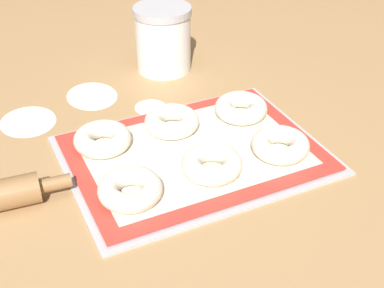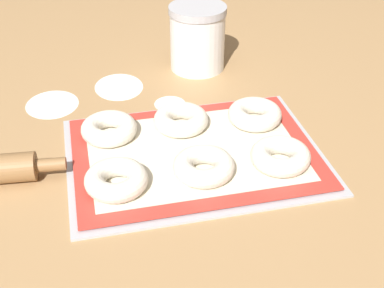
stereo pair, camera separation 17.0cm
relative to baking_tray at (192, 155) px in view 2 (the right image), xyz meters
name	(u,v)px [view 2 (the right image)]	position (x,y,z in m)	size (l,w,h in m)	color
ground_plane	(192,150)	(0.00, 0.02, 0.00)	(2.80, 2.80, 0.00)	#A87F51
baking_tray	(192,155)	(0.00, 0.00, 0.00)	(0.45, 0.34, 0.01)	#B2B5BA
baking_mat	(192,152)	(0.00, 0.00, 0.01)	(0.43, 0.31, 0.00)	red
bagel_front_left	(116,180)	(-0.14, -0.07, 0.02)	(0.10, 0.10, 0.03)	silver
bagel_front_center	(204,166)	(0.00, -0.07, 0.02)	(0.10, 0.10, 0.03)	silver
bagel_front_right	(280,156)	(0.14, -0.07, 0.02)	(0.10, 0.10, 0.03)	silver
bagel_back_left	(109,129)	(-0.14, 0.08, 0.02)	(0.10, 0.10, 0.03)	silver
bagel_back_center	(181,120)	(0.00, 0.08, 0.02)	(0.10, 0.10, 0.03)	silver
bagel_back_right	(255,114)	(0.14, 0.07, 0.02)	(0.10, 0.10, 0.03)	silver
flour_canister	(198,38)	(0.09, 0.35, 0.07)	(0.13, 0.13, 0.15)	white
flour_patch_near	(52,104)	(-0.24, 0.25, 0.00)	(0.11, 0.12, 0.00)	white
flour_patch_far	(170,103)	(0.00, 0.19, 0.00)	(0.07, 0.07, 0.00)	white
flour_patch_side	(119,86)	(-0.10, 0.29, 0.00)	(0.11, 0.13, 0.00)	white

